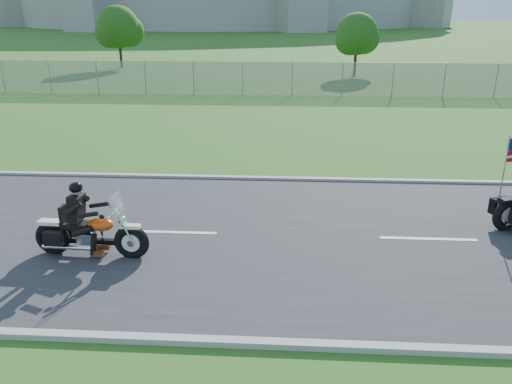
{
  "coord_description": "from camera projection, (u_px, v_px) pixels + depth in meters",
  "views": [
    {
      "loc": [
        0.67,
        -10.59,
        5.03
      ],
      "look_at": [
        0.03,
        0.0,
        1.1
      ],
      "focal_mm": 35.0,
      "sensor_mm": 36.0,
      "label": 1
    }
  ],
  "objects": [
    {
      "name": "ground",
      "position": [
        255.0,
        236.0,
        11.7
      ],
      "size": [
        420.0,
        420.0,
        0.0
      ],
      "primitive_type": "plane",
      "color": "#2D541A",
      "rests_on": "ground"
    },
    {
      "name": "road",
      "position": [
        255.0,
        235.0,
        11.69
      ],
      "size": [
        120.0,
        8.0,
        0.04
      ],
      "primitive_type": "cube",
      "color": "#28282B",
      "rests_on": "ground"
    },
    {
      "name": "curb_north",
      "position": [
        263.0,
        179.0,
        15.48
      ],
      "size": [
        120.0,
        0.18,
        0.12
      ],
      "primitive_type": "cube",
      "color": "#9E9B93",
      "rests_on": "ground"
    },
    {
      "name": "curb_south",
      "position": [
        239.0,
        343.0,
        7.89
      ],
      "size": [
        120.0,
        0.18,
        0.12
      ],
      "primitive_type": "cube",
      "color": "#9E9B93",
      "rests_on": "ground"
    },
    {
      "name": "fence",
      "position": [
        194.0,
        78.0,
        30.36
      ],
      "size": [
        60.0,
        0.03,
        2.0
      ],
      "primitive_type": "cube",
      "color": "gray",
      "rests_on": "ground"
    },
    {
      "name": "tree_fence_near",
      "position": [
        357.0,
        36.0,
        38.45
      ],
      "size": [
        3.52,
        3.28,
        4.75
      ],
      "color": "#382316",
      "rests_on": "ground"
    },
    {
      "name": "tree_fence_mid",
      "position": [
        119.0,
        29.0,
        43.22
      ],
      "size": [
        3.96,
        3.69,
        5.3
      ],
      "color": "#382316",
      "rests_on": "ground"
    },
    {
      "name": "motorcycle_lead",
      "position": [
        89.0,
        234.0,
        10.56
      ],
      "size": [
        2.52,
        0.67,
        1.7
      ],
      "rotation": [
        0.0,
        0.0,
        -0.05
      ],
      "color": "black",
      "rests_on": "ground"
    }
  ]
}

